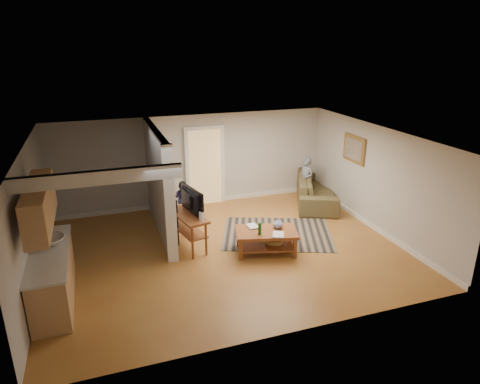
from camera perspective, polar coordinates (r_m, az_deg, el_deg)
name	(u,v)px	position (r m, az deg, el deg)	size (l,w,h in m)	color
ground	(227,250)	(9.48, -1.79, -7.77)	(7.50, 7.50, 0.00)	#9C5727
room_shell	(171,187)	(9.07, -9.13, 0.70)	(7.54, 6.02, 2.52)	silver
area_rug	(277,234)	(10.27, 4.97, -5.55)	(2.56, 1.87, 0.01)	black
sofa	(315,201)	(12.42, 10.02, -1.21)	(2.62, 1.03, 0.77)	#4C4126
coffee_table	(267,235)	(9.25, 3.61, -5.78)	(1.45, 1.07, 0.77)	brown
tv_console	(188,217)	(9.38, -6.90, -3.33)	(0.74, 1.34, 1.09)	brown
speaker_left	(175,223)	(9.58, -8.65, -4.10)	(0.11, 0.11, 1.09)	black
speaker_right	(171,206)	(10.57, -9.20, -1.79)	(0.11, 0.11, 1.09)	black
toy_basket	(274,243)	(9.47, 4.58, -6.83)	(0.41, 0.41, 0.36)	#A38646
child	(305,201)	(12.36, 8.60, -1.23)	(0.47, 0.31, 1.29)	slate
toddler	(183,214)	(11.44, -7.61, -2.95)	(0.44, 0.34, 0.91)	#1E1D3D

